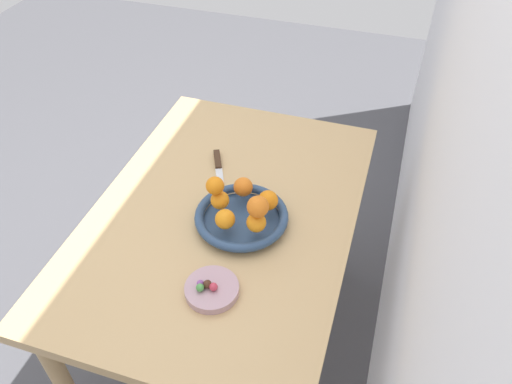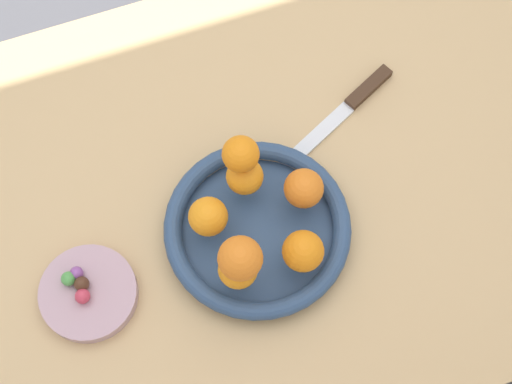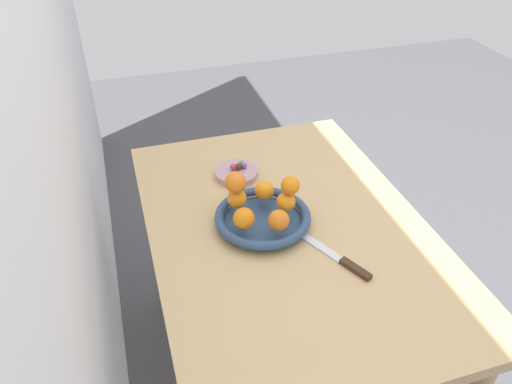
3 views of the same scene
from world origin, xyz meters
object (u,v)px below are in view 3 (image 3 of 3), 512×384
orange_5 (236,183)px  orange_0 (287,202)px  orange_3 (244,218)px  orange_2 (237,199)px  knife (337,257)px  dining_table (287,249)px  candy_ball_0 (244,165)px  orange_4 (279,220)px  orange_1 (264,190)px  candy_ball_3 (242,163)px  fruit_bowl (263,218)px  candy_dish (236,173)px  candy_ball_1 (239,167)px  candy_ball_2 (233,167)px  orange_6 (290,185)px

orange_5 → orange_0: bearing=-110.7°
orange_0 → orange_3: orange_3 is taller
orange_3 → orange_2: bearing=-3.8°
orange_3 → knife: size_ratio=0.24×
dining_table → candy_ball_0: size_ratio=58.68×
dining_table → candy_ball_0: (0.29, 0.05, 0.12)m
knife → orange_4: bearing=47.0°
candy_ball_0 → knife: size_ratio=0.08×
orange_3 → orange_1: bearing=-40.7°
orange_5 → candy_ball_3: (0.23, -0.08, -0.09)m
orange_2 → fruit_bowl: bearing=-129.4°
orange_3 → candy_ball_0: size_ratio=3.10×
candy_dish → candy_ball_0: bearing=-77.9°
candy_ball_1 → candy_ball_3: (0.02, -0.01, -0.00)m
fruit_bowl → orange_0: orange_0 is taller
candy_ball_0 → candy_ball_1: (-0.00, 0.02, 0.00)m
candy_dish → orange_0: size_ratio=2.57×
candy_ball_2 → knife: size_ratio=0.09×
orange_0 → candy_ball_1: 0.27m
candy_dish → candy_ball_3: size_ratio=6.63×
dining_table → candy_ball_1: 0.32m
orange_0 → orange_6: 0.05m
orange_0 → candy_ball_0: (0.26, 0.05, -0.04)m
dining_table → orange_0: bearing=-9.1°
orange_4 → candy_ball_1: bearing=3.0°
candy_ball_1 → candy_ball_3: 0.02m
dining_table → candy_ball_3: (0.30, 0.05, 0.12)m
fruit_bowl → orange_5: 0.13m
candy_ball_1 → dining_table: bearing=-167.5°
candy_ball_1 → fruit_bowl: bearing=179.6°
orange_3 → candy_ball_0: orange_3 is taller
orange_2 → candy_ball_2: (0.21, -0.04, -0.03)m
candy_dish → candy_ball_1: size_ratio=6.40×
orange_3 → knife: 0.26m
orange_0 → dining_table: bearing=170.9°
orange_6 → knife: size_ratio=0.21×
candy_ball_3 → orange_2: bearing=161.4°
candy_ball_3 → orange_0: bearing=-169.0°
orange_6 → candy_ball_2: size_ratio=2.44×
orange_1 → orange_5: orange_5 is taller
fruit_bowl → candy_ball_3: size_ratio=12.96×
candy_dish → candy_ball_1: 0.02m
orange_0 → orange_1: 0.08m
fruit_bowl → orange_4: size_ratio=4.73×
orange_2 → orange_5: orange_5 is taller
orange_0 → candy_ball_2: 0.28m
orange_1 → orange_4: 0.14m
orange_4 → orange_5: bearing=34.2°
fruit_bowl → orange_4: orange_4 is taller
orange_6 → candy_ball_1: 0.28m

